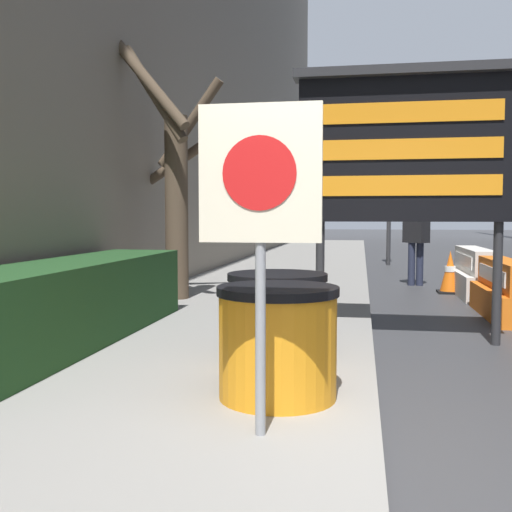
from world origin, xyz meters
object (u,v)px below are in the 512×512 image
Objects in this scene: jersey_barrier_white at (475,275)px; traffic_light_near_curb at (390,170)px; barrel_drum_middle at (277,319)px; message_board at (409,147)px; jersey_barrier_orange_near at (505,292)px; pedestrian_worker at (416,233)px; warning_sign at (260,199)px; traffic_cone_mid at (450,272)px; barrel_drum_foreground at (278,342)px.

traffic_light_near_curb reaches higher than jersey_barrier_white.
message_board is at bearing 57.63° from barrel_drum_middle.
jersey_barrier_orange_near is at bearing -90.00° from jersey_barrier_white.
warning_sign is at bearing 122.91° from pedestrian_worker.
barrel_drum_middle is 0.28× the size of message_board.
traffic_cone_mid is (2.17, 8.05, -1.13)m from warning_sign.
barrel_drum_middle is at bearing 98.11° from barrel_drum_foreground.
barrel_drum_foreground is 7.49m from jersey_barrier_white.
traffic_light_near_curb is at bearing 88.55° from message_board.
barrel_drum_foreground is 0.23× the size of traffic_light_near_curb.
traffic_cone_mid is (-0.38, 0.28, 0.01)m from jersey_barrier_white.
jersey_barrier_white is at bearing 71.83° from warning_sign.
pedestrian_worker is (0.59, 5.65, -1.11)m from message_board.
barrel_drum_middle is 2.76m from message_board.
barrel_drum_foreground is 0.45× the size of warning_sign.
jersey_barrier_orange_near reaches higher than traffic_cone_mid.
traffic_light_near_curb is (-1.22, 6.40, 2.33)m from jersey_barrier_white.
jersey_barrier_white is at bearing -79.25° from traffic_light_near_curb.
traffic_cone_mid is (2.17, 7.32, -0.17)m from barrel_drum_foreground.
jersey_barrier_orange_near is 0.55× the size of traffic_light_near_curb.
barrel_drum_foreground is 8.64m from pedestrian_worker.
barrel_drum_middle is 1.92m from warning_sign.
barrel_drum_middle reaches higher than jersey_barrier_orange_near.
warning_sign reaches higher than jersey_barrier_white.
traffic_cone_mid is at bearing 70.21° from barrel_drum_middle.
warning_sign is 14.29m from traffic_light_near_curb.
pedestrian_worker reaches higher than barrel_drum_foreground.
message_board is (1.20, 1.89, 1.62)m from barrel_drum_middle.
pedestrian_worker is at bearing 79.79° from warning_sign.
message_board is at bearing -109.35° from jersey_barrier_white.
jersey_barrier_orange_near is at bearing 52.37° from message_board.
barrel_drum_middle is at bearing -113.67° from jersey_barrier_white.
barrel_drum_foreground reaches higher than jersey_barrier_orange_near.
barrel_drum_middle is at bearing -109.79° from traffic_cone_mid.
warning_sign is 6.14m from jersey_barrier_orange_near.
message_board is 1.68× the size of pedestrian_worker.
barrel_drum_foreground is 0.40× the size of jersey_barrier_white.
message_board is 0.82× the size of traffic_light_near_curb.
jersey_barrier_white reaches higher than traffic_cone_mid.
warning_sign reaches higher than jersey_barrier_orange_near.
pedestrian_worker reaches higher than traffic_cone_mid.
traffic_cone_mid is 0.43× the size of pedestrian_worker.
message_board reaches higher than jersey_barrier_white.
message_board is 5.79m from pedestrian_worker.
barrel_drum_middle is at bearing 94.54° from warning_sign.
barrel_drum_foreground is at bearing -106.52° from traffic_cone_mid.
jersey_barrier_orange_near is (2.55, 5.47, -1.16)m from warning_sign.
barrel_drum_middle is 0.40× the size of jersey_barrier_white.
barrel_drum_foreground is at bearing -110.77° from message_board.
barrel_drum_foreground reaches higher than jersey_barrier_white.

